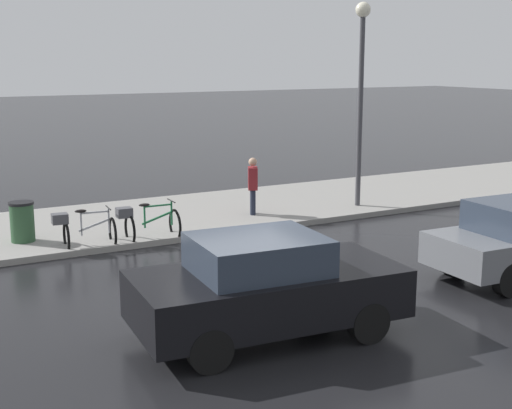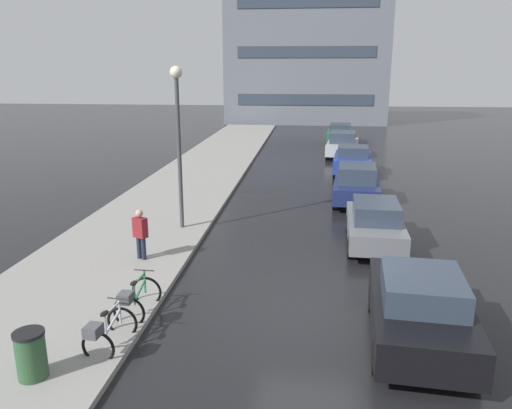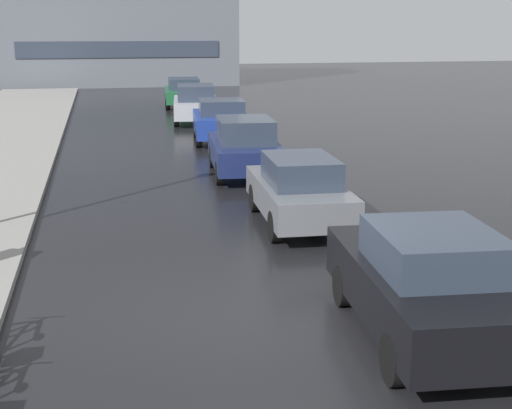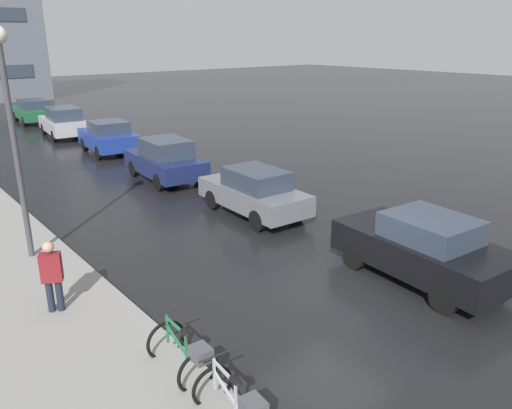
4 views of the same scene
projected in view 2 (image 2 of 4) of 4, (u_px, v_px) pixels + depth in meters
ground_plane at (309, 319)px, 11.46m from camera, size 140.00×140.00×0.00m
sidewalk_kerb at (172, 200)px, 21.67m from camera, size 4.80×60.00×0.14m
bicycle_nearest at (107, 332)px, 9.94m from camera, size 0.80×1.38×0.94m
bicycle_second at (136, 299)px, 11.33m from camera, size 0.79×1.43×0.96m
car_black at (420, 308)px, 10.23m from camera, size 2.24×4.25×1.60m
car_grey at (375, 223)px, 15.98m from camera, size 1.88×4.07×1.52m
car_navy at (356, 184)px, 21.17m from camera, size 2.16×4.14×1.66m
car_blue at (353, 160)px, 26.98m from camera, size 2.28×3.87×1.58m
car_silver at (343, 144)px, 32.40m from camera, size 2.38×4.55×1.67m
car_green at (340, 133)px, 38.48m from camera, size 2.23×4.48×1.51m
pedestrian at (140, 233)px, 14.52m from camera, size 0.47×0.39×1.65m
streetlamp at (178, 124)px, 16.74m from camera, size 0.41×0.41×5.66m
trash_bin at (31, 358)px, 8.97m from camera, size 0.55×0.55×1.05m
building_facade_main at (306, 53)px, 52.57m from camera, size 16.62×7.40×14.43m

